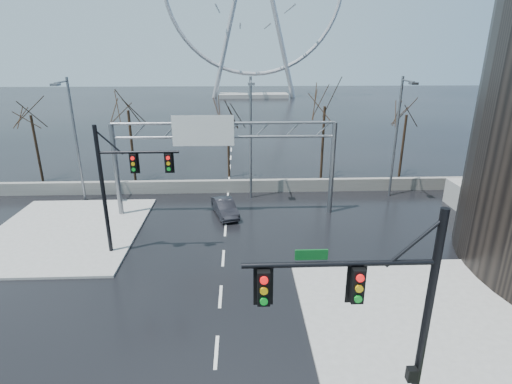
{
  "coord_description": "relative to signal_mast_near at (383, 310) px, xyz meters",
  "views": [
    {
      "loc": [
        1.1,
        -13.53,
        11.93
      ],
      "look_at": [
        2.02,
        8.67,
        4.0
      ],
      "focal_mm": 28.0,
      "sensor_mm": 36.0,
      "label": 1
    }
  ],
  "objects": [
    {
      "name": "ground",
      "position": [
        -5.14,
        4.04,
        -4.87
      ],
      "size": [
        260.0,
        260.0,
        0.0
      ],
      "primitive_type": "plane",
      "color": "black",
      "rests_on": "ground"
    },
    {
      "name": "sidewalk_right_ext",
      "position": [
        4.86,
        6.04,
        -4.8
      ],
      "size": [
        12.0,
        10.0,
        0.15
      ],
      "primitive_type": "cube",
      "color": "gray",
      "rests_on": "ground"
    },
    {
      "name": "sidewalk_far",
      "position": [
        -16.14,
        16.04,
        -4.8
      ],
      "size": [
        10.0,
        12.0,
        0.15
      ],
      "primitive_type": "cube",
      "color": "gray",
      "rests_on": "ground"
    },
    {
      "name": "barrier_wall",
      "position": [
        -5.14,
        24.04,
        -4.32
      ],
      "size": [
        52.0,
        0.5,
        1.1
      ],
      "primitive_type": "cube",
      "color": "slate",
      "rests_on": "ground"
    },
    {
      "name": "signal_mast_near",
      "position": [
        0.0,
        0.0,
        0.0
      ],
      "size": [
        5.52,
        0.41,
        8.0
      ],
      "color": "black",
      "rests_on": "ground"
    },
    {
      "name": "signal_mast_far",
      "position": [
        -11.01,
        13.0,
        -0.04
      ],
      "size": [
        4.72,
        0.41,
        8.0
      ],
      "color": "black",
      "rests_on": "ground"
    },
    {
      "name": "sign_gantry",
      "position": [
        -5.52,
        19.0,
        0.31
      ],
      "size": [
        16.36,
        0.4,
        7.6
      ],
      "color": "slate",
      "rests_on": "ground"
    },
    {
      "name": "streetlight_left",
      "position": [
        -17.14,
        22.2,
        1.01
      ],
      "size": [
        0.5,
        2.55,
        10.0
      ],
      "color": "slate",
      "rests_on": "ground"
    },
    {
      "name": "streetlight_mid",
      "position": [
        -3.14,
        22.2,
        1.01
      ],
      "size": [
        0.5,
        2.55,
        10.0
      ],
      "color": "slate",
      "rests_on": "ground"
    },
    {
      "name": "streetlight_right",
      "position": [
        8.86,
        22.2,
        1.01
      ],
      "size": [
        0.5,
        2.55,
        10.0
      ],
      "color": "slate",
      "rests_on": "ground"
    },
    {
      "name": "tree_far_left",
      "position": [
        -23.14,
        28.04,
        0.7
      ],
      "size": [
        3.5,
        3.5,
        7.0
      ],
      "color": "black",
      "rests_on": "ground"
    },
    {
      "name": "tree_left",
      "position": [
        -14.14,
        27.54,
        1.1
      ],
      "size": [
        3.75,
        3.75,
        7.5
      ],
      "color": "black",
      "rests_on": "ground"
    },
    {
      "name": "tree_center",
      "position": [
        -5.14,
        28.54,
        0.3
      ],
      "size": [
        3.25,
        3.25,
        6.5
      ],
      "color": "black",
      "rests_on": "ground"
    },
    {
      "name": "tree_right",
      "position": [
        3.86,
        27.54,
        1.34
      ],
      "size": [
        3.9,
        3.9,
        7.8
      ],
      "color": "black",
      "rests_on": "ground"
    },
    {
      "name": "tree_far_right",
      "position": [
        11.86,
        28.04,
        0.54
      ],
      "size": [
        3.4,
        3.4,
        6.8
      ],
      "color": "black",
      "rests_on": "ground"
    },
    {
      "name": "car",
      "position": [
        -5.24,
        18.72,
        -4.24
      ],
      "size": [
        2.37,
        4.05,
        1.26
      ],
      "primitive_type": "imported",
      "rotation": [
        0.0,
        0.0,
        0.29
      ],
      "color": "black",
      "rests_on": "ground"
    }
  ]
}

